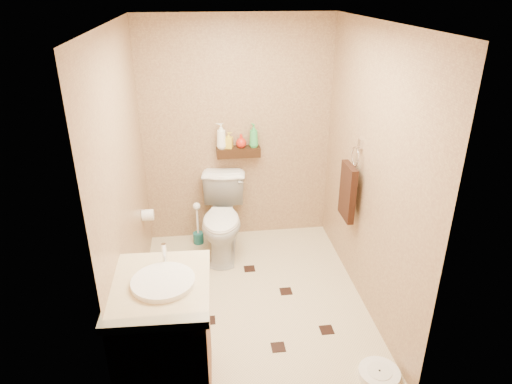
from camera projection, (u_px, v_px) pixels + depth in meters
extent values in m
plane|color=beige|center=(252.00, 299.00, 4.20)|extent=(2.50, 2.50, 0.00)
cube|color=tan|center=(237.00, 133.00, 4.82)|extent=(2.00, 0.04, 2.40)
cube|color=tan|center=(278.00, 266.00, 2.57)|extent=(2.00, 0.04, 2.40)
cube|color=tan|center=(125.00, 186.00, 3.58)|extent=(0.04, 2.50, 2.40)
cube|color=tan|center=(370.00, 173.00, 3.81)|extent=(0.04, 2.50, 2.40)
cube|color=silver|center=(251.00, 22.00, 3.19)|extent=(2.00, 2.50, 0.02)
cube|color=#341D0E|center=(238.00, 152.00, 4.82)|extent=(0.46, 0.14, 0.10)
cube|color=black|center=(209.00, 320.00, 3.93)|extent=(0.11, 0.11, 0.01)
cube|color=black|center=(286.00, 291.00, 4.30)|extent=(0.11, 0.11, 0.01)
cube|color=black|center=(278.00, 347.00, 3.64)|extent=(0.11, 0.11, 0.01)
cube|color=black|center=(200.00, 275.00, 4.54)|extent=(0.11, 0.11, 0.01)
cube|color=black|center=(327.00, 330.00, 3.82)|extent=(0.11, 0.11, 0.01)
cube|color=black|center=(249.00, 269.00, 4.64)|extent=(0.11, 0.11, 0.01)
imported|color=white|center=(223.00, 219.00, 4.75)|extent=(0.55, 0.85, 0.82)
cube|color=brown|center=(166.00, 344.00, 3.08)|extent=(0.61, 0.73, 0.87)
cube|color=beige|center=(160.00, 288.00, 2.89)|extent=(0.65, 0.78, 0.06)
cylinder|color=white|center=(163.00, 283.00, 2.87)|extent=(0.40, 0.40, 0.06)
cylinder|color=silver|center=(164.00, 253.00, 3.06)|extent=(0.03, 0.03, 0.13)
cylinder|color=white|center=(379.00, 374.00, 3.36)|extent=(0.34, 0.34, 0.06)
cylinder|color=white|center=(380.00, 371.00, 3.35)|extent=(0.18, 0.18, 0.01)
cylinder|color=#1A666B|center=(198.00, 238.00, 5.08)|extent=(0.11, 0.11, 0.12)
cylinder|color=white|center=(197.00, 220.00, 4.98)|extent=(0.02, 0.02, 0.35)
sphere|color=white|center=(196.00, 206.00, 4.92)|extent=(0.08, 0.08, 0.08)
cube|color=silver|center=(361.00, 144.00, 3.96)|extent=(0.03, 0.06, 0.08)
torus|color=silver|center=(355.00, 157.00, 4.01)|extent=(0.02, 0.19, 0.19)
cube|color=black|center=(348.00, 192.00, 4.14)|extent=(0.06, 0.30, 0.52)
cylinder|color=white|center=(148.00, 215.00, 4.42)|extent=(0.11, 0.11, 0.11)
cylinder|color=silver|center=(143.00, 210.00, 4.39)|extent=(0.04, 0.02, 0.02)
imported|color=white|center=(221.00, 136.00, 4.73)|extent=(0.13, 0.13, 0.27)
imported|color=yellow|center=(229.00, 140.00, 4.76)|extent=(0.10, 0.10, 0.17)
imported|color=red|center=(241.00, 141.00, 4.78)|extent=(0.14, 0.14, 0.14)
imported|color=green|center=(254.00, 135.00, 4.77)|extent=(0.13, 0.13, 0.25)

